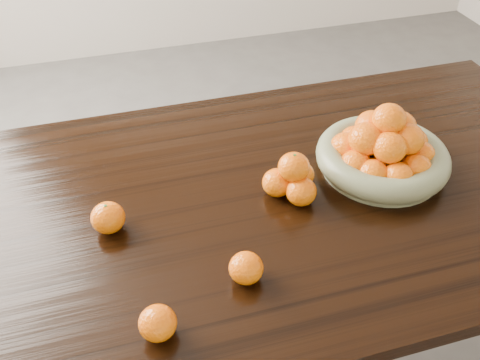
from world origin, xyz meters
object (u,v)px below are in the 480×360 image
object	(u,v)px
dining_table	(251,222)
loose_orange_0	(108,218)
orange_pyramid	(293,179)
fruit_bowl	(383,151)

from	to	relation	value
dining_table	loose_orange_0	size ratio (longest dim) A/B	24.74
orange_pyramid	loose_orange_0	bearing A→B (deg)	179.98
fruit_bowl	loose_orange_0	distance (m)	0.73
loose_orange_0	orange_pyramid	bearing A→B (deg)	-0.02
dining_table	orange_pyramid	bearing A→B (deg)	-9.34
orange_pyramid	loose_orange_0	size ratio (longest dim) A/B	1.77
dining_table	fruit_bowl	world-z (taller)	fruit_bowl
orange_pyramid	dining_table	bearing A→B (deg)	170.66
dining_table	orange_pyramid	world-z (taller)	orange_pyramid
dining_table	loose_orange_0	bearing A→B (deg)	-177.33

